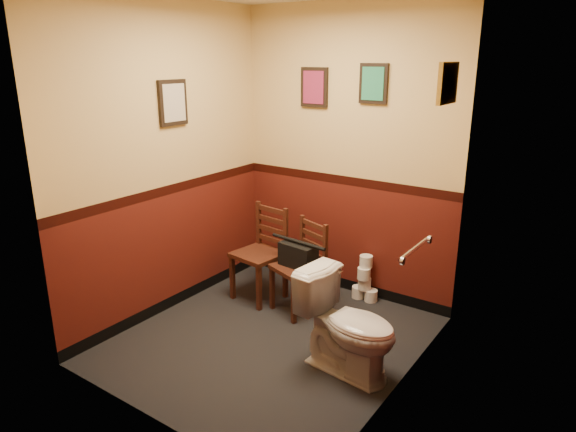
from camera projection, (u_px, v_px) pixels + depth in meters
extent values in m
cube|color=black|center=(271.00, 339.00, 4.21)|extent=(2.20, 2.40, 0.00)
cube|color=#4F160F|center=(346.00, 155.00, 4.75)|extent=(2.20, 0.00, 2.70)
cube|color=#4F160F|center=(140.00, 220.00, 2.87)|extent=(2.20, 0.00, 2.70)
cube|color=#4F160F|center=(167.00, 163.00, 4.41)|extent=(0.00, 2.40, 2.70)
cube|color=#4F160F|center=(409.00, 202.00, 3.21)|extent=(0.00, 2.40, 2.70)
cylinder|color=silver|center=(414.00, 249.00, 3.55)|extent=(0.03, 0.50, 0.03)
cylinder|color=silver|center=(403.00, 261.00, 3.34)|extent=(0.02, 0.06, 0.06)
cylinder|color=silver|center=(430.00, 239.00, 3.73)|extent=(0.02, 0.06, 0.06)
cube|color=black|center=(314.00, 87.00, 4.75)|extent=(0.28, 0.03, 0.36)
cube|color=maroon|center=(313.00, 87.00, 4.74)|extent=(0.22, 0.01, 0.30)
cube|color=black|center=(374.00, 84.00, 4.41)|extent=(0.26, 0.03, 0.34)
cube|color=#267C5A|center=(373.00, 84.00, 4.40)|extent=(0.20, 0.01, 0.28)
cube|color=black|center=(173.00, 103.00, 4.33)|extent=(0.03, 0.30, 0.38)
cube|color=#BEAD95|center=(174.00, 103.00, 4.32)|extent=(0.01, 0.24, 0.31)
cube|color=olive|center=(448.00, 83.00, 3.48)|extent=(0.03, 0.34, 0.28)
cube|color=#BEAD95|center=(445.00, 83.00, 3.49)|extent=(0.01, 0.28, 0.22)
imported|color=white|center=(348.00, 326.00, 3.69)|extent=(0.80, 0.50, 0.74)
cylinder|color=silver|center=(377.00, 376.00, 3.64)|extent=(0.10, 0.10, 0.10)
cylinder|color=silver|center=(378.00, 355.00, 3.59)|extent=(0.01, 0.01, 0.29)
cube|color=#492116|center=(259.00, 254.00, 4.82)|extent=(0.46, 0.46, 0.04)
cube|color=#492116|center=(232.00, 277.00, 4.87)|extent=(0.04, 0.04, 0.45)
cube|color=#492116|center=(259.00, 266.00, 5.12)|extent=(0.04, 0.04, 0.45)
cube|color=#492116|center=(259.00, 288.00, 4.64)|extent=(0.04, 0.04, 0.45)
cube|color=#492116|center=(285.00, 276.00, 4.90)|extent=(0.04, 0.04, 0.45)
cube|color=#492116|center=(259.00, 223.00, 4.99)|extent=(0.04, 0.04, 0.45)
cube|color=#492116|center=(286.00, 231.00, 4.77)|extent=(0.04, 0.04, 0.45)
cube|color=#492116|center=(272.00, 240.00, 4.92)|extent=(0.34, 0.07, 0.04)
cube|color=#492116|center=(272.00, 230.00, 4.89)|extent=(0.34, 0.07, 0.04)
cube|color=#492116|center=(272.00, 220.00, 4.86)|extent=(0.34, 0.07, 0.04)
cube|color=#492116|center=(272.00, 210.00, 4.83)|extent=(0.34, 0.07, 0.04)
cube|color=#492116|center=(298.00, 268.00, 4.57)|extent=(0.50, 0.50, 0.04)
cube|color=#492116|center=(272.00, 288.00, 4.67)|extent=(0.05, 0.05, 0.42)
cube|color=#492116|center=(301.00, 279.00, 4.86)|extent=(0.05, 0.05, 0.42)
cube|color=#492116|center=(294.00, 301.00, 4.41)|extent=(0.05, 0.05, 0.42)
cube|color=#492116|center=(324.00, 291.00, 4.60)|extent=(0.05, 0.05, 0.42)
cube|color=#492116|center=(302.00, 237.00, 4.74)|extent=(0.05, 0.04, 0.42)
cube|color=#492116|center=(325.00, 248.00, 4.48)|extent=(0.05, 0.04, 0.42)
cube|color=#492116|center=(313.00, 254.00, 4.64)|extent=(0.31, 0.13, 0.04)
cube|color=#492116|center=(313.00, 245.00, 4.61)|extent=(0.31, 0.13, 0.04)
cube|color=#492116|center=(314.00, 235.00, 4.59)|extent=(0.31, 0.13, 0.04)
cube|color=#492116|center=(314.00, 225.00, 4.56)|extent=(0.31, 0.13, 0.04)
cube|color=black|center=(298.00, 255.00, 4.54)|extent=(0.35, 0.20, 0.21)
cylinder|color=black|center=(298.00, 242.00, 4.50)|extent=(0.29, 0.06, 0.03)
cylinder|color=silver|center=(358.00, 292.00, 4.94)|extent=(0.12, 0.12, 0.11)
cylinder|color=silver|center=(371.00, 295.00, 4.86)|extent=(0.12, 0.12, 0.11)
cylinder|color=silver|center=(364.00, 283.00, 4.86)|extent=(0.12, 0.12, 0.11)
cylinder|color=silver|center=(364.00, 273.00, 4.81)|extent=(0.12, 0.12, 0.11)
cylinder|color=silver|center=(366.00, 261.00, 4.80)|extent=(0.12, 0.12, 0.11)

